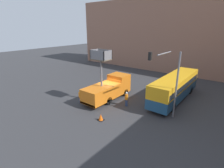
{
  "coord_description": "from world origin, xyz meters",
  "views": [
    {
      "loc": [
        13.87,
        -17.15,
        9.26
      ],
      "look_at": [
        0.15,
        0.37,
        1.9
      ],
      "focal_mm": 28.0,
      "sensor_mm": 36.0,
      "label": 1
    }
  ],
  "objects": [
    {
      "name": "road_worker_directing",
      "position": [
        3.23,
        -0.72,
        0.9
      ],
      "size": [
        0.38,
        0.38,
        1.81
      ],
      "rotation": [
        0.0,
        0.0,
        4.87
      ],
      "color": "navy",
      "rests_on": "ground_plane"
    },
    {
      "name": "utility_truck",
      "position": [
        0.15,
        -0.37,
        1.54
      ],
      "size": [
        2.52,
        7.38,
        6.64
      ],
      "color": "orange",
      "rests_on": "ground_plane"
    },
    {
      "name": "traffic_cone_near_truck",
      "position": [
        3.08,
        -5.25,
        0.33
      ],
      "size": [
        0.62,
        0.62,
        0.7
      ],
      "color": "black",
      "rests_on": "ground_plane"
    },
    {
      "name": "traffic_light_pole",
      "position": [
        7.67,
        0.05,
        4.64
      ],
      "size": [
        3.42,
        3.17,
        6.97
      ],
      "color": "slate",
      "rests_on": "ground_plane"
    },
    {
      "name": "ground_plane",
      "position": [
        0.0,
        0.0,
        0.0
      ],
      "size": [
        120.0,
        120.0,
        0.0
      ],
      "primitive_type": "plane",
      "color": "#333335"
    },
    {
      "name": "city_bus",
      "position": [
        7.13,
        4.74,
        1.91
      ],
      "size": [
        2.58,
        11.53,
        3.23
      ],
      "rotation": [
        0.0,
        0.0,
        1.71
      ],
      "color": "navy",
      "rests_on": "ground_plane"
    },
    {
      "name": "building_backdrop_far",
      "position": [
        0.0,
        22.51,
        7.51
      ],
      "size": [
        44.0,
        10.0,
        15.01
      ],
      "color": "#936651",
      "rests_on": "ground_plane"
    },
    {
      "name": "road_worker_near_truck",
      "position": [
        -1.8,
        -3.63,
        0.88
      ],
      "size": [
        0.38,
        0.38,
        1.76
      ],
      "rotation": [
        0.0,
        0.0,
        1.49
      ],
      "color": "navy",
      "rests_on": "ground_plane"
    }
  ]
}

